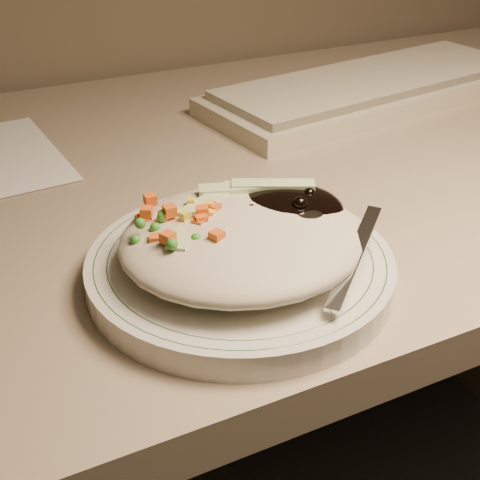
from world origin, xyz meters
name	(u,v)px	position (x,y,z in m)	size (l,w,h in m)	color
desk	(227,306)	(0.00, 1.38, 0.54)	(1.40, 0.70, 0.74)	gray
plate	(240,268)	(-0.09, 1.16, 0.75)	(0.24, 0.24, 0.02)	silver
plate_rim	(240,257)	(-0.09, 1.16, 0.76)	(0.23, 0.23, 0.00)	#144723
meal	(245,233)	(-0.09, 1.16, 0.78)	(0.20, 0.19, 0.05)	#B3AB91
keyboard	(373,88)	(0.27, 1.48, 0.76)	(0.50, 0.23, 0.03)	#BBAF99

